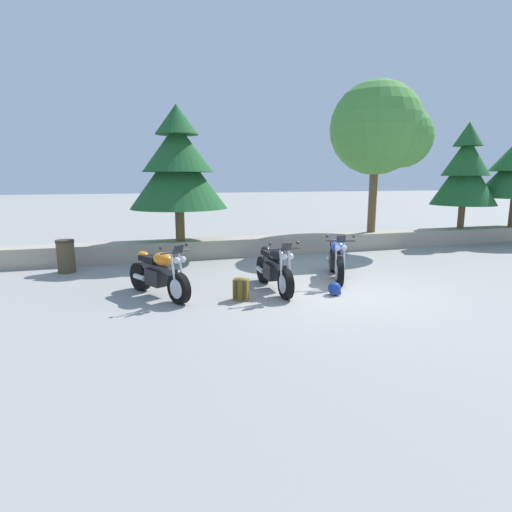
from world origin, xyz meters
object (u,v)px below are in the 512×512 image
Objects in this scene: motorcycle_black_centre at (274,269)px; trash_bin at (66,256)px; rider_backpack at (241,288)px; leafy_tree_mid_left at (382,130)px; motorcycle_orange_near_left at (159,274)px; motorcycle_blue_far_right at (337,259)px; rider_helmet at (335,289)px; pine_tree_mid_right at (465,170)px; pine_tree_far_left at (178,165)px.

trash_bin is (-4.64, 3.19, -0.05)m from motorcycle_black_centre.
leafy_tree_mid_left reaches higher than rider_backpack.
motorcycle_orange_near_left is 0.95× the size of motorcycle_blue_far_right.
motorcycle_blue_far_right reaches higher than rider_helmet.
motorcycle_blue_far_right is 8.53m from pine_tree_mid_right.
motorcycle_orange_near_left is 3.71m from trash_bin.
pine_tree_mid_right reaches higher than trash_bin.
trash_bin is (-5.74, 3.93, 0.30)m from rider_helmet.
rider_backpack is at bearing -24.23° from motorcycle_orange_near_left.
motorcycle_black_centre is 10.36m from pine_tree_mid_right.
motorcycle_orange_near_left is 4.00× the size of rider_backpack.
pine_tree_far_left is (-2.65, 4.96, 2.66)m from rider_helmet.
pine_tree_mid_right reaches higher than motorcycle_orange_near_left.
motorcycle_blue_far_right is 7.03× the size of rider_helmet.
rider_backpack is 0.12× the size of pine_tree_far_left.
pine_tree_mid_right is (7.99, 5.19, 2.57)m from rider_helmet.
rider_helmet is (3.56, -0.93, -0.35)m from motorcycle_orange_near_left.
leafy_tree_mid_left is at bearing -177.70° from pine_tree_mid_right.
motorcycle_black_centre is 4.38× the size of rider_backpack.
leafy_tree_mid_left is (6.20, 4.82, 3.78)m from rider_backpack.
pine_tree_far_left is (-1.56, 4.22, 2.32)m from motorcycle_black_centre.
pine_tree_far_left reaches higher than rider_backpack.
leafy_tree_mid_left reaches higher than pine_tree_far_left.
rider_backpack is at bearing -149.94° from motorcycle_black_centre.
rider_helmet is 0.33× the size of trash_bin.
rider_backpack is 0.12× the size of pine_tree_mid_right.
motorcycle_blue_far_right is 0.49× the size of pine_tree_far_left.
rider_backpack is at bearing -44.65° from trash_bin.
trash_bin is at bearing 126.05° from motorcycle_orange_near_left.
motorcycle_black_centre is 1.05× the size of motorcycle_blue_far_right.
pine_tree_far_left is at bearing 132.88° from motorcycle_blue_far_right.
trash_bin is (-3.08, -1.03, -2.37)m from pine_tree_far_left.
leafy_tree_mid_left is at bearing 50.08° from rider_helmet.
trash_bin is at bearing 145.51° from motorcycle_black_centre.
rider_helmet is 9.87m from pine_tree_mid_right.
pine_tree_mid_right is (9.98, 4.97, 2.47)m from rider_backpack.
pine_tree_far_left is (-0.67, 4.73, 2.56)m from rider_backpack.
motorcycle_black_centre is 0.40× the size of leafy_tree_mid_left.
motorcycle_orange_near_left is at bearing 155.77° from rider_backpack.
trash_bin is (-13.73, -1.26, -2.28)m from pine_tree_mid_right.
rider_helmet is at bearing -14.62° from motorcycle_orange_near_left.
trash_bin is (-2.18, 3.00, -0.05)m from motorcycle_orange_near_left.
pine_tree_mid_right reaches higher than motorcycle_blue_far_right.
rider_backpack is at bearing -142.17° from leafy_tree_mid_left.
rider_helmet is 6.96m from trash_bin.
motorcycle_black_centre is 7.36× the size of rider_helmet.
motorcycle_blue_far_right is at bearing -22.00° from trash_bin.
motorcycle_blue_far_right is 0.39× the size of leafy_tree_mid_left.
pine_tree_far_left reaches higher than pine_tree_mid_right.
motorcycle_blue_far_right is at bearing 17.55° from motorcycle_black_centre.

